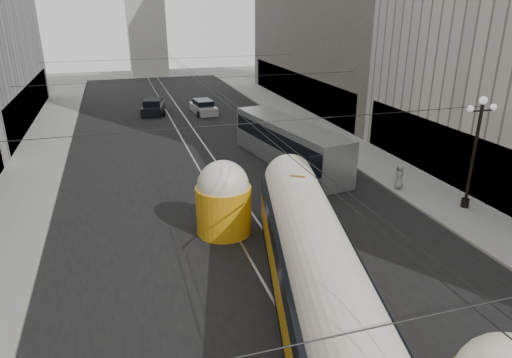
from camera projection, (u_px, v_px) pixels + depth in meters
road at (201, 155)px, 35.74m from camera, size 20.00×85.00×0.02m
sidewalk_left at (41, 155)px, 35.55m from camera, size 4.00×72.00×0.15m
sidewalk_right at (322, 131)px, 42.12m from camera, size 4.00×72.00×0.15m
rail_left at (192, 156)px, 35.53m from camera, size 0.12×85.00×0.04m
rail_right at (211, 154)px, 35.94m from camera, size 0.12×85.00×0.04m
lamppost_right_mid at (475, 147)px, 24.90m from camera, size 1.86×0.44×6.37m
catenary at (202, 81)px, 32.77m from camera, size 25.00×72.00×0.23m
streetcar at (314, 266)px, 16.95m from camera, size 6.31×17.38×3.90m
city_bus at (289, 142)px, 32.94m from camera, size 4.59×12.78×3.17m
sedan_white_far at (203, 107)px, 49.16m from camera, size 2.36×4.85×1.48m
sedan_dark_far at (153, 107)px, 49.20m from camera, size 3.05×5.28×1.57m
pedestrian_sidewalk_right at (399, 176)px, 28.58m from camera, size 0.88×0.68×1.59m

